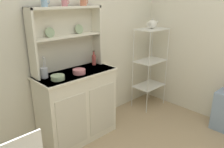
{
  "coord_description": "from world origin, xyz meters",
  "views": [
    {
      "loc": [
        -1.48,
        -0.69,
        1.69
      ],
      "look_at": [
        0.26,
        1.12,
        0.83
      ],
      "focal_mm": 35.64,
      "sensor_mm": 36.0,
      "label": 1
    }
  ],
  "objects_px": {
    "hutch_shelf_unit": "(65,34)",
    "bakers_rack": "(150,59)",
    "cup_sky_0": "(44,2)",
    "porcelain_teapot": "(152,24)",
    "utensil_jar": "(44,72)",
    "hutch_cabinet": "(77,105)",
    "jam_bottle": "(94,59)",
    "bowl_mixing_large": "(58,77)"
  },
  "relations": [
    {
      "from": "hutch_shelf_unit",
      "to": "bakers_rack",
      "type": "distance_m",
      "value": 1.46
    },
    {
      "from": "cup_sky_0",
      "to": "porcelain_teapot",
      "type": "height_order",
      "value": "cup_sky_0"
    },
    {
      "from": "cup_sky_0",
      "to": "utensil_jar",
      "type": "bearing_deg",
      "value": -157.15
    },
    {
      "from": "bakers_rack",
      "to": "porcelain_teapot",
      "type": "height_order",
      "value": "porcelain_teapot"
    },
    {
      "from": "hutch_cabinet",
      "to": "jam_bottle",
      "type": "bearing_deg",
      "value": 13.9
    },
    {
      "from": "hutch_shelf_unit",
      "to": "hutch_cabinet",
      "type": "bearing_deg",
      "value": -90.0
    },
    {
      "from": "jam_bottle",
      "to": "porcelain_teapot",
      "type": "bearing_deg",
      "value": -8.32
    },
    {
      "from": "hutch_shelf_unit",
      "to": "utensil_jar",
      "type": "xyz_separation_m",
      "value": [
        -0.35,
        -0.08,
        -0.36
      ]
    },
    {
      "from": "jam_bottle",
      "to": "porcelain_teapot",
      "type": "relative_size",
      "value": 0.84
    },
    {
      "from": "jam_bottle",
      "to": "porcelain_teapot",
      "type": "xyz_separation_m",
      "value": [
        1.0,
        -0.15,
        0.38
      ]
    },
    {
      "from": "bakers_rack",
      "to": "cup_sky_0",
      "type": "xyz_separation_m",
      "value": [
        -1.6,
        0.18,
        0.86
      ]
    },
    {
      "from": "hutch_cabinet",
      "to": "cup_sky_0",
      "type": "bearing_deg",
      "value": 153.38
    },
    {
      "from": "cup_sky_0",
      "to": "porcelain_teapot",
      "type": "xyz_separation_m",
      "value": [
        1.6,
        -0.18,
        -0.33
      ]
    },
    {
      "from": "bakers_rack",
      "to": "cup_sky_0",
      "type": "distance_m",
      "value": 1.82
    },
    {
      "from": "utensil_jar",
      "to": "porcelain_teapot",
      "type": "height_order",
      "value": "porcelain_teapot"
    },
    {
      "from": "utensil_jar",
      "to": "porcelain_teapot",
      "type": "bearing_deg",
      "value": -4.67
    },
    {
      "from": "jam_bottle",
      "to": "porcelain_teapot",
      "type": "distance_m",
      "value": 1.08
    },
    {
      "from": "bakers_rack",
      "to": "jam_bottle",
      "type": "bearing_deg",
      "value": 171.69
    },
    {
      "from": "jam_bottle",
      "to": "utensil_jar",
      "type": "distance_m",
      "value": 0.7
    },
    {
      "from": "bakers_rack",
      "to": "porcelain_teapot",
      "type": "distance_m",
      "value": 0.53
    },
    {
      "from": "cup_sky_0",
      "to": "bakers_rack",
      "type": "bearing_deg",
      "value": -6.52
    },
    {
      "from": "hutch_cabinet",
      "to": "cup_sky_0",
      "type": "xyz_separation_m",
      "value": [
        -0.24,
        0.12,
        1.2
      ]
    },
    {
      "from": "hutch_shelf_unit",
      "to": "cup_sky_0",
      "type": "relative_size",
      "value": 9.51
    },
    {
      "from": "hutch_cabinet",
      "to": "bakers_rack",
      "type": "relative_size",
      "value": 0.76
    },
    {
      "from": "bakers_rack",
      "to": "hutch_shelf_unit",
      "type": "bearing_deg",
      "value": 170.62
    },
    {
      "from": "hutch_cabinet",
      "to": "jam_bottle",
      "type": "height_order",
      "value": "jam_bottle"
    },
    {
      "from": "utensil_jar",
      "to": "bakers_rack",
      "type": "bearing_deg",
      "value": -4.67
    },
    {
      "from": "hutch_shelf_unit",
      "to": "jam_bottle",
      "type": "xyz_separation_m",
      "value": [
        0.35,
        -0.08,
        -0.35
      ]
    },
    {
      "from": "hutch_cabinet",
      "to": "porcelain_teapot",
      "type": "bearing_deg",
      "value": -2.56
    },
    {
      "from": "cup_sky_0",
      "to": "porcelain_teapot",
      "type": "bearing_deg",
      "value": -6.53
    },
    {
      "from": "bowl_mixing_large",
      "to": "jam_bottle",
      "type": "distance_m",
      "value": 0.65
    },
    {
      "from": "cup_sky_0",
      "to": "bowl_mixing_large",
      "type": "distance_m",
      "value": 0.78
    },
    {
      "from": "hutch_cabinet",
      "to": "porcelain_teapot",
      "type": "distance_m",
      "value": 1.61
    },
    {
      "from": "hutch_shelf_unit",
      "to": "bakers_rack",
      "type": "bearing_deg",
      "value": -9.38
    },
    {
      "from": "bakers_rack",
      "to": "bowl_mixing_large",
      "type": "relative_size",
      "value": 8.59
    },
    {
      "from": "porcelain_teapot",
      "to": "cup_sky_0",
      "type": "bearing_deg",
      "value": 173.47
    },
    {
      "from": "hutch_cabinet",
      "to": "bakers_rack",
      "type": "distance_m",
      "value": 1.4
    },
    {
      "from": "bakers_rack",
      "to": "utensil_jar",
      "type": "xyz_separation_m",
      "value": [
        -1.7,
        0.14,
        0.14
      ]
    },
    {
      "from": "jam_bottle",
      "to": "utensil_jar",
      "type": "xyz_separation_m",
      "value": [
        -0.7,
        -0.01,
        -0.01
      ]
    },
    {
      "from": "bakers_rack",
      "to": "jam_bottle",
      "type": "xyz_separation_m",
      "value": [
        -1.0,
        0.15,
        0.15
      ]
    },
    {
      "from": "bakers_rack",
      "to": "cup_sky_0",
      "type": "relative_size",
      "value": 13.53
    },
    {
      "from": "hutch_shelf_unit",
      "to": "utensil_jar",
      "type": "distance_m",
      "value": 0.51
    }
  ]
}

